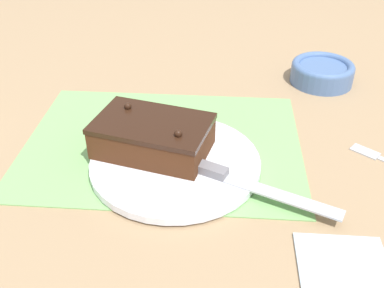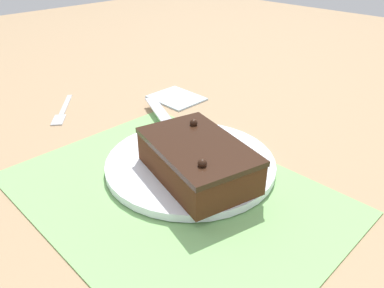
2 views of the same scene
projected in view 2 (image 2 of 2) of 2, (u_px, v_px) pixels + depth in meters
name	position (u px, v px, depth m)	size (l,w,h in m)	color
ground_plane	(172.00, 194.00, 0.53)	(3.00, 3.00, 0.00)	#9E7F5B
placemat_woven	(172.00, 193.00, 0.53)	(0.46, 0.34, 0.00)	#7AB266
cake_plate	(190.00, 163.00, 0.59)	(0.26, 0.26, 0.01)	white
chocolate_cake	(197.00, 159.00, 0.53)	(0.20, 0.15, 0.06)	#472614
serving_knife	(175.00, 131.00, 0.66)	(0.24, 0.12, 0.01)	slate
folded_napkin	(176.00, 97.00, 0.83)	(0.11, 0.09, 0.01)	silver
dessert_fork	(63.00, 111.00, 0.77)	(0.13, 0.11, 0.01)	#B7BABF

